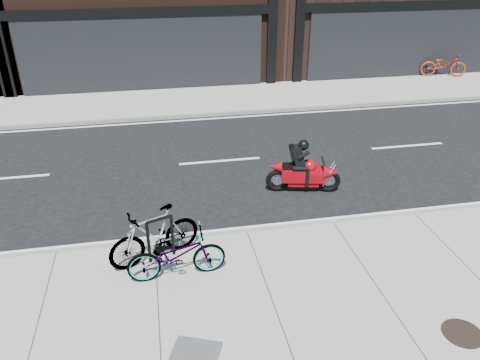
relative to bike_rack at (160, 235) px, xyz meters
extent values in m
plane|color=black|center=(1.87, 2.60, -0.69)|extent=(120.00, 120.00, 0.00)
cube|color=gray|center=(1.87, -2.40, -0.62)|extent=(60.00, 6.00, 0.13)
cube|color=gray|center=(1.87, 10.35, -0.62)|extent=(60.00, 3.50, 0.13)
cylinder|color=black|center=(-0.24, -0.09, -0.10)|extent=(0.06, 0.06, 0.92)
cylinder|color=black|center=(0.24, 0.09, -0.10)|extent=(0.06, 0.06, 0.92)
cylinder|color=black|center=(0.00, 0.00, 0.36)|extent=(0.50, 0.23, 0.06)
imported|color=gray|center=(0.27, -0.61, -0.07)|extent=(1.88, 0.75, 0.97)
imported|color=gray|center=(-0.11, 0.00, 0.01)|extent=(1.96, 1.23, 1.14)
torus|color=black|center=(4.35, 2.25, -0.39)|extent=(0.62, 0.26, 0.61)
torus|color=black|center=(3.06, 2.53, -0.39)|extent=(0.62, 0.26, 0.61)
cube|color=#95060D|center=(3.69, 2.39, -0.21)|extent=(1.16, 0.58, 0.35)
cone|color=#95060D|center=(4.38, 2.24, -0.15)|extent=(0.49, 0.49, 0.41)
sphere|color=#95060D|center=(3.83, 2.36, 0.03)|extent=(0.37, 0.37, 0.37)
cube|color=black|center=(3.42, 2.45, 0.02)|extent=(0.55, 0.36, 0.11)
cylinder|color=silver|center=(3.23, 2.66, -0.41)|extent=(0.51, 0.19, 0.08)
cube|color=black|center=(3.55, 2.42, 0.33)|extent=(0.42, 0.40, 0.54)
cube|color=black|center=(3.41, 2.45, 0.40)|extent=(0.27, 0.32, 0.37)
sphere|color=black|center=(3.66, 2.40, 0.61)|extent=(0.27, 0.27, 0.27)
imported|color=maroon|center=(13.37, 11.60, -0.03)|extent=(2.14, 1.25, 1.06)
cylinder|color=black|center=(4.72, -2.97, -0.55)|extent=(0.78, 0.78, 0.02)
cube|color=#48484B|center=(0.37, -2.64, -0.55)|extent=(0.98, 0.98, 0.02)
camera|label=1|loc=(0.11, -7.79, 5.18)|focal=35.00mm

